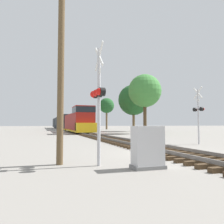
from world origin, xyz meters
The scene contains 10 objects.
ground_plane centered at (0.00, 0.00, 0.00)m, with size 400.00×400.00×0.00m, color gray.
rail_track_bed centered at (0.00, 0.00, 0.14)m, with size 2.60×160.00×0.31m.
freight_train centered at (0.00, 54.83, 1.98)m, with size 2.97×68.99×4.26m.
crossing_signal_near centered at (-4.22, -2.32, 2.50)m, with size 0.37×1.01×4.41m.
crossing_signal_far centered at (5.02, 3.56, 2.45)m, with size 0.35×1.01×4.29m.
relay_cabinet centered at (-2.76, -3.30, 0.70)m, with size 1.09×0.63×1.42m.
utility_pole centered at (-5.50, -1.67, 3.86)m, with size 1.80×0.24×7.37m.
tree_far_right centered at (9.70, 21.77, 6.87)m, with size 5.34×5.34×9.58m.
tree_mid_background centered at (12.24, 32.10, 6.60)m, with size 6.44×6.44×9.84m.
tree_deep_background centered at (12.18, 51.77, 6.97)m, with size 4.45×4.45×9.28m.
Camera 1 is at (-6.17, -9.93, 1.47)m, focal length 35.00 mm.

